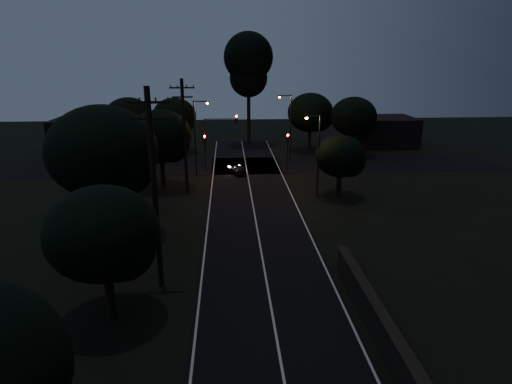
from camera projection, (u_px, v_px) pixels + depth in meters
road_surface at (251, 194)px, 40.05m from camera, size 60.00×70.00×0.03m
utility_pole_mid at (154, 188)px, 22.61m from camera, size 2.20×0.30×11.00m
utility_pole_far at (184, 135)px, 38.84m from camera, size 2.20×0.30×10.50m
tree_left_b at (106, 236)px, 19.96m from camera, size 5.31×5.31×6.75m
tree_left_c at (107, 154)px, 28.75m from camera, size 7.42×7.42×9.37m
tree_left_d at (162, 138)px, 40.65m from camera, size 5.99×5.99×7.60m
tree_far_nw at (176, 117)px, 55.91m from camera, size 5.68×5.68×7.20m
tree_far_w at (131, 120)px, 51.69m from camera, size 5.99×5.99×7.64m
tree_far_ne at (312, 114)px, 56.93m from camera, size 6.10×6.10×7.71m
tree_far_e at (355, 118)px, 54.45m from camera, size 5.86×5.86×7.44m
tree_right_a at (342, 158)px, 38.29m from camera, size 4.47×4.47×5.69m
tall_pine at (248, 64)px, 59.37m from camera, size 6.86×6.86×15.59m
building_left at (95, 134)px, 57.96m from camera, size 10.00×8.00×4.40m
building_right at (381, 131)px, 61.49m from camera, size 9.00×7.00×4.00m
signal_left at (205, 146)px, 47.33m from camera, size 0.28×0.35×4.10m
signal_right at (287, 145)px, 47.90m from camera, size 0.28×0.35×4.10m
signal_mast at (220, 132)px, 46.98m from camera, size 3.70×0.35×6.25m
streetlight_a at (197, 133)px, 44.84m from camera, size 1.66×0.26×8.00m
streetlight_b at (289, 123)px, 51.21m from camera, size 1.66×0.26×8.00m
streetlight_c at (317, 150)px, 38.03m from camera, size 1.46×0.26×7.50m
car at (238, 169)px, 46.77m from camera, size 1.99×3.22×1.02m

